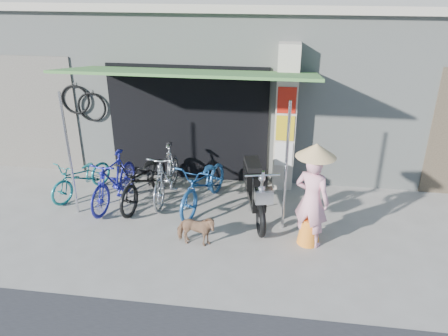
# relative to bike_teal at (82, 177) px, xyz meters

# --- Properties ---
(ground) EXTENTS (80.00, 80.00, 0.00)m
(ground) POSITION_rel_bike_teal_xyz_m (3.19, -1.45, -0.40)
(ground) COLOR gray
(ground) RESTS_ON ground
(bicycle_shop) EXTENTS (12.30, 5.30, 3.66)m
(bicycle_shop) POSITION_rel_bike_teal_xyz_m (3.19, 3.64, 1.43)
(bicycle_shop) COLOR #979C95
(bicycle_shop) RESTS_ON ground
(shop_pillar) EXTENTS (0.42, 0.44, 3.00)m
(shop_pillar) POSITION_rel_bike_teal_xyz_m (4.04, 0.99, 1.09)
(shop_pillar) COLOR #C0B5A4
(shop_pillar) RESTS_ON ground
(awning) EXTENTS (4.60, 1.88, 2.72)m
(awning) POSITION_rel_bike_teal_xyz_m (2.29, 0.17, 2.11)
(awning) COLOR #3A6B30
(awning) RESTS_ON ground
(neighbour_left) EXTENTS (2.60, 0.06, 2.60)m
(neighbour_left) POSITION_rel_bike_teal_xyz_m (-1.81, 1.14, 0.90)
(neighbour_left) COLOR #6B665B
(neighbour_left) RESTS_ON ground
(bike_teal) EXTENTS (1.10, 1.63, 0.81)m
(bike_teal) POSITION_rel_bike_teal_xyz_m (0.00, 0.00, 0.00)
(bike_teal) COLOR #1A7678
(bike_teal) RESTS_ON ground
(bike_blue) EXTENTS (0.73, 1.78, 1.04)m
(bike_blue) POSITION_rel_bike_teal_xyz_m (0.80, -0.28, 0.11)
(bike_blue) COLOR navy
(bike_blue) RESTS_ON ground
(bike_black) EXTENTS (0.94, 1.98, 1.00)m
(bike_black) POSITION_rel_bike_teal_xyz_m (1.36, -0.10, 0.09)
(bike_black) COLOR black
(bike_black) RESTS_ON ground
(bike_silver) EXTENTS (0.52, 1.81, 1.09)m
(bike_silver) POSITION_rel_bike_teal_xyz_m (1.75, 0.10, 0.14)
(bike_silver) COLOR #B3B4B8
(bike_silver) RESTS_ON ground
(bike_navy) EXTENTS (1.12, 2.00, 0.99)m
(bike_navy) POSITION_rel_bike_teal_xyz_m (2.56, -0.13, 0.09)
(bike_navy) COLOR navy
(bike_navy) RESTS_ON ground
(street_dog) EXTENTS (0.70, 0.35, 0.58)m
(street_dog) POSITION_rel_bike_teal_xyz_m (2.66, -1.46, -0.11)
(street_dog) COLOR tan
(street_dog) RESTS_ON ground
(moped) EXTENTS (0.74, 2.04, 1.17)m
(moped) POSITION_rel_bike_teal_xyz_m (3.54, -0.24, 0.13)
(moped) COLOR black
(moped) RESTS_ON ground
(nun) EXTENTS (0.71, 0.64, 1.81)m
(nun) POSITION_rel_bike_teal_xyz_m (4.53, -1.11, 0.49)
(nun) COLOR pink
(nun) RESTS_ON ground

